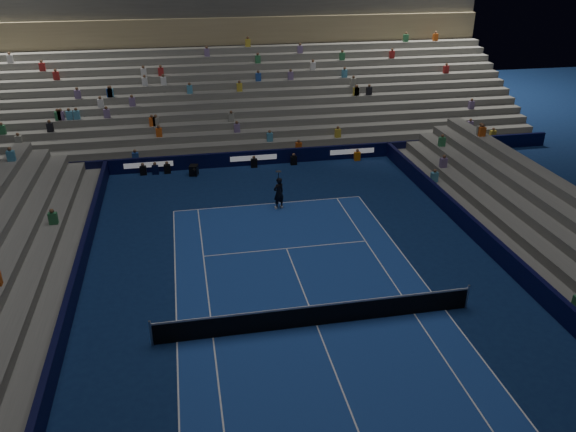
# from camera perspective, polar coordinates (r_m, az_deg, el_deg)

# --- Properties ---
(ground) EXTENTS (90.00, 90.00, 0.00)m
(ground) POSITION_cam_1_polar(r_m,az_deg,el_deg) (22.91, 2.91, -10.98)
(ground) COLOR #0C1E4A
(ground) RESTS_ON ground
(court_surface) EXTENTS (10.97, 23.77, 0.01)m
(court_surface) POSITION_cam_1_polar(r_m,az_deg,el_deg) (22.91, 2.91, -10.97)
(court_surface) COLOR navy
(court_surface) RESTS_ON ground
(sponsor_barrier_far) EXTENTS (44.00, 0.25, 1.00)m
(sponsor_barrier_far) POSITION_cam_1_polar(r_m,az_deg,el_deg) (38.88, -3.53, 5.88)
(sponsor_barrier_far) COLOR black
(sponsor_barrier_far) RESTS_ON ground
(sponsor_barrier_east) EXTENTS (0.25, 37.00, 1.00)m
(sponsor_barrier_east) POSITION_cam_1_polar(r_m,az_deg,el_deg) (26.36, 24.04, -6.77)
(sponsor_barrier_east) COLOR black
(sponsor_barrier_east) RESTS_ON ground
(sponsor_barrier_west) EXTENTS (0.25, 37.00, 1.00)m
(sponsor_barrier_west) POSITION_cam_1_polar(r_m,az_deg,el_deg) (22.72, -22.15, -11.98)
(sponsor_barrier_west) COLOR black
(sponsor_barrier_west) RESTS_ON ground
(grandstand_main) EXTENTS (44.00, 15.20, 11.20)m
(grandstand_main) POSITION_cam_1_polar(r_m,az_deg,el_deg) (47.06, -5.22, 13.00)
(grandstand_main) COLOR slate
(grandstand_main) RESTS_ON ground
(tennis_net) EXTENTS (12.90, 0.10, 1.10)m
(tennis_net) POSITION_cam_1_polar(r_m,az_deg,el_deg) (22.61, 2.94, -9.95)
(tennis_net) COLOR #B2B2B7
(tennis_net) RESTS_ON ground
(tennis_player) EXTENTS (0.81, 0.69, 1.87)m
(tennis_player) POSITION_cam_1_polar(r_m,az_deg,el_deg) (32.09, -0.95, 2.33)
(tennis_player) COLOR black
(tennis_player) RESTS_ON ground
(broadcast_camera) EXTENTS (0.65, 1.04, 0.68)m
(broadcast_camera) POSITION_cam_1_polar(r_m,az_deg,el_deg) (37.56, -9.50, 4.59)
(broadcast_camera) COLOR black
(broadcast_camera) RESTS_ON ground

